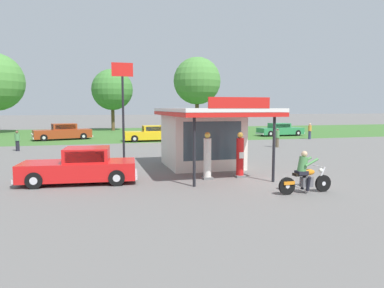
% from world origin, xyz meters
% --- Properties ---
extents(ground_plane, '(300.00, 300.00, 0.00)m').
position_xyz_m(ground_plane, '(0.00, 0.00, 0.00)').
color(ground_plane, slate).
extents(grass_verge_strip, '(120.00, 24.00, 0.01)m').
position_xyz_m(grass_verge_strip, '(0.00, 30.00, 0.00)').
color(grass_verge_strip, '#3D6B2D').
rests_on(grass_verge_strip, ground).
extents(service_station_kiosk, '(4.41, 7.31, 3.57)m').
position_xyz_m(service_station_kiosk, '(-1.52, 4.04, 1.79)').
color(service_station_kiosk, silver).
rests_on(service_station_kiosk, ground).
extents(gas_pump_nearside, '(0.44, 0.44, 2.09)m').
position_xyz_m(gas_pump_nearside, '(-2.29, 0.94, 0.96)').
color(gas_pump_nearside, slate).
rests_on(gas_pump_nearside, ground).
extents(gas_pump_offside, '(0.44, 0.44, 2.06)m').
position_xyz_m(gas_pump_offside, '(-0.74, 0.94, 0.94)').
color(gas_pump_offside, slate).
rests_on(gas_pump_offside, ground).
extents(motorcycle_with_rider, '(2.20, 0.70, 1.58)m').
position_xyz_m(motorcycle_with_rider, '(0.35, -2.53, 0.65)').
color(motorcycle_with_rider, black).
rests_on(motorcycle_with_rider, ground).
extents(featured_classic_sedan, '(4.98, 2.28, 1.49)m').
position_xyz_m(featured_classic_sedan, '(-7.68, 1.59, 0.67)').
color(featured_classic_sedan, red).
rests_on(featured_classic_sedan, ground).
extents(parked_car_back_row_far_left, '(5.58, 2.07, 1.47)m').
position_xyz_m(parked_car_back_row_far_left, '(-1.68, 19.64, 0.68)').
color(parked_car_back_row_far_left, gold).
rests_on(parked_car_back_row_far_left, ground).
extents(parked_car_second_row_spare, '(5.73, 2.96, 1.50)m').
position_xyz_m(parked_car_second_row_spare, '(5.71, 22.40, 0.69)').
color(parked_car_second_row_spare, beige).
rests_on(parked_car_second_row_spare, ground).
extents(parked_car_back_row_centre_right, '(5.82, 3.03, 1.60)m').
position_xyz_m(parked_car_back_row_centre_right, '(-10.10, 23.34, 0.73)').
color(parked_car_back_row_centre_right, '#993819').
rests_on(parked_car_back_row_centre_right, ground).
extents(parked_car_back_row_right, '(5.40, 2.08, 1.43)m').
position_xyz_m(parked_car_back_row_right, '(13.18, 22.10, 0.66)').
color(parked_car_back_row_right, '#2D844C').
rests_on(parked_car_back_row_right, ground).
extents(bystander_standing_back_lot, '(0.34, 0.34, 1.50)m').
position_xyz_m(bystander_standing_back_lot, '(-12.53, 14.42, 0.78)').
color(bystander_standing_back_lot, black).
rests_on(bystander_standing_back_lot, ground).
extents(bystander_admiring_sedan, '(0.34, 0.34, 1.51)m').
position_xyz_m(bystander_admiring_sedan, '(7.01, 11.57, 0.80)').
color(bystander_admiring_sedan, brown).
rests_on(bystander_admiring_sedan, ground).
extents(bystander_strolling_foreground, '(0.34, 0.34, 1.61)m').
position_xyz_m(bystander_strolling_foreground, '(13.88, 17.43, 0.84)').
color(bystander_strolling_foreground, '#2D3351').
rests_on(bystander_strolling_foreground, ground).
extents(tree_oak_far_right, '(6.36, 6.36, 9.95)m').
position_xyz_m(tree_oak_far_right, '(6.48, 32.68, 6.67)').
color(tree_oak_far_right, brown).
rests_on(tree_oak_far_right, ground).
extents(tree_oak_distant_spare, '(5.63, 5.63, 8.46)m').
position_xyz_m(tree_oak_distant_spare, '(-4.55, 36.60, 5.63)').
color(tree_oak_distant_spare, brown).
rests_on(tree_oak_distant_spare, ground).
extents(roadside_pole_sign, '(1.10, 0.12, 5.48)m').
position_xyz_m(roadside_pole_sign, '(-5.60, 5.14, 3.68)').
color(roadside_pole_sign, black).
rests_on(roadside_pole_sign, ground).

